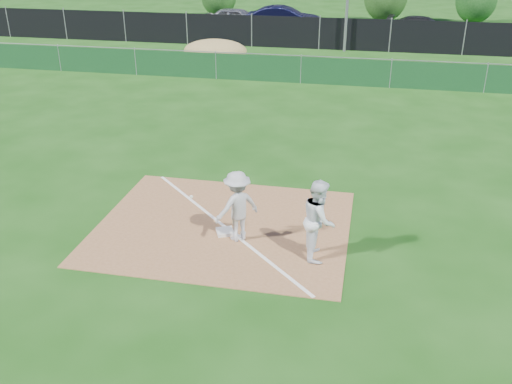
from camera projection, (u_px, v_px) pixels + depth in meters
The scene contains 13 objects.
ground at pixel (283, 116), 21.75m from camera, with size 90.00×90.00×0.00m, color #14420E.
infield_dirt at pixel (223, 226), 13.78m from camera, with size 6.00×5.00×0.02m, color brown.
foul_line at pixel (223, 226), 13.77m from camera, with size 0.08×7.00×0.01m, color white.
green_fence at pixel (301, 70), 25.93m from camera, with size 44.00×0.05×1.20m, color #0F3819.
dirt_mound at pixel (215, 51), 29.95m from camera, with size 3.38×2.60×1.17m, color olive.
black_fence at pixel (319, 33), 32.89m from camera, with size 46.00×0.04×1.80m, color black.
parking_lot at pixel (327, 34), 37.70m from camera, with size 46.00×9.00×0.01m, color black.
first_base at pixel (225, 232), 13.42m from camera, with size 0.38×0.38×0.08m, color silver.
play_at_first at pixel (237, 206), 12.85m from camera, with size 1.75×1.20×1.68m.
runner at pixel (319, 219), 12.19m from camera, with size 0.88×0.69×1.81m, color white.
car_left at pixel (238, 20), 38.29m from camera, with size 1.87×4.66×1.59m, color #AAACB2.
car_mid at pixel (284, 19), 38.16m from camera, with size 1.76×5.05×1.66m, color black.
car_right at pixel (424, 28), 36.06m from camera, with size 1.87×4.60×1.34m, color black.
Camera 1 is at (3.22, -10.70, 6.63)m, focal length 40.00 mm.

